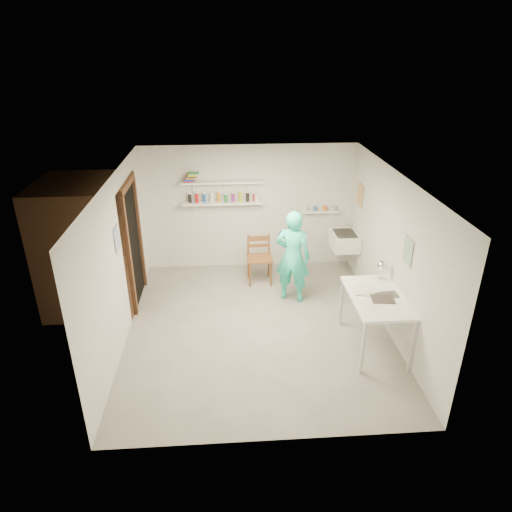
{
  "coord_description": "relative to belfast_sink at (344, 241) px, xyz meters",
  "views": [
    {
      "loc": [
        -0.46,
        -5.98,
        4.05
      ],
      "look_at": [
        0.0,
        0.4,
        1.05
      ],
      "focal_mm": 32.0,
      "sensor_mm": 36.0,
      "label": 1
    }
  ],
  "objects": [
    {
      "name": "shelf_upper",
      "position": [
        -2.25,
        0.43,
        1.05
      ],
      "size": [
        1.5,
        0.22,
        0.03
      ],
      "primitive_type": "cube",
      "color": "white",
      "rests_on": "wall_back"
    },
    {
      "name": "work_table",
      "position": [
        -0.11,
        -2.29,
        -0.28
      ],
      "size": [
        0.75,
        1.26,
        0.84
      ],
      "primitive_type": "cube",
      "color": "white",
      "rests_on": "ground"
    },
    {
      "name": "desk_lamp",
      "position": [
        0.1,
        -1.79,
        0.36
      ],
      "size": [
        0.16,
        0.16,
        0.16
      ],
      "primitive_type": "sphere",
      "color": "silver",
      "rests_on": "work_table"
    },
    {
      "name": "ledge_pots",
      "position": [
        -0.4,
        0.47,
        0.48
      ],
      "size": [
        0.48,
        0.07,
        0.09
      ],
      "color": "silver",
      "rests_on": "ledge_shelf"
    },
    {
      "name": "poster_left",
      "position": [
        -3.74,
        -1.65,
        0.85
      ],
      "size": [
        0.01,
        0.28,
        0.36
      ],
      "primitive_type": "cube",
      "color": "#334C7F",
      "rests_on": "wall_left"
    },
    {
      "name": "door_jamb_far",
      "position": [
        -3.72,
        -0.15,
        0.3
      ],
      "size": [
        0.06,
        0.1,
        2.0
      ],
      "primitive_type": "cube",
      "color": "brown",
      "rests_on": "ground"
    },
    {
      "name": "corridor_box",
      "position": [
        -4.45,
        -0.65,
        0.35
      ],
      "size": [
        1.4,
        1.5,
        2.1
      ],
      "primitive_type": "cube",
      "color": "brown",
      "rests_on": "ground"
    },
    {
      "name": "book_stack",
      "position": [
        -2.8,
        0.43,
        1.15
      ],
      "size": [
        0.28,
        0.14,
        0.17
      ],
      "color": "red",
      "rests_on": "shelf_upper"
    },
    {
      "name": "poster_right_b",
      "position": [
        0.24,
        -2.25,
        0.8
      ],
      "size": [
        0.01,
        0.3,
        0.38
      ],
      "primitive_type": "cube",
      "color": "#3F724C",
      "rests_on": "wall_right"
    },
    {
      "name": "ceiling",
      "position": [
        -1.75,
        -1.7,
        1.71
      ],
      "size": [
        4.0,
        4.5,
        0.02
      ],
      "primitive_type": "cube",
      "color": "silver",
      "rests_on": "wall_back"
    },
    {
      "name": "wall_back",
      "position": [
        -1.75,
        0.56,
        0.5
      ],
      "size": [
        4.0,
        0.02,
        2.4
      ],
      "primitive_type": "cube",
      "color": "silver",
      "rests_on": "ground"
    },
    {
      "name": "shelf_lower",
      "position": [
        -2.25,
        0.43,
        0.65
      ],
      "size": [
        1.5,
        0.22,
        0.03
      ],
      "primitive_type": "cube",
      "color": "white",
      "rests_on": "wall_back"
    },
    {
      "name": "poster_right_a",
      "position": [
        0.24,
        0.1,
        0.85
      ],
      "size": [
        0.01,
        0.34,
        0.42
      ],
      "primitive_type": "cube",
      "color": "#995933",
      "rests_on": "wall_right"
    },
    {
      "name": "wall_left",
      "position": [
        -3.76,
        -1.7,
        0.5
      ],
      "size": [
        0.02,
        4.5,
        2.4
      ],
      "primitive_type": "cube",
      "color": "silver",
      "rests_on": "ground"
    },
    {
      "name": "papers",
      "position": [
        -0.11,
        -2.29,
        0.15
      ],
      "size": [
        0.3,
        0.22,
        0.02
      ],
      "color": "silver",
      "rests_on": "work_table"
    },
    {
      "name": "door_jamb_near",
      "position": [
        -3.72,
        -1.15,
        0.3
      ],
      "size": [
        0.06,
        0.1,
        2.0
      ],
      "primitive_type": "cube",
      "color": "brown",
      "rests_on": "ground"
    },
    {
      "name": "spray_cans",
      "position": [
        -2.25,
        0.43,
        0.75
      ],
      "size": [
        1.32,
        0.06,
        0.17
      ],
      "color": "black",
      "rests_on": "shelf_lower"
    },
    {
      "name": "belfast_sink",
      "position": [
        0.0,
        0.0,
        0.0
      ],
      "size": [
        0.48,
        0.6,
        0.3
      ],
      "primitive_type": "cube",
      "color": "white",
      "rests_on": "wall_right"
    },
    {
      "name": "wooden_chair",
      "position": [
        -1.61,
        -0.19,
        -0.22
      ],
      "size": [
        0.46,
        0.44,
        0.95
      ],
      "primitive_type": "cube",
      "rotation": [
        0.0,
        0.0,
        0.03
      ],
      "color": "brown",
      "rests_on": "ground"
    },
    {
      "name": "floor",
      "position": [
        -1.75,
        -1.7,
        -0.71
      ],
      "size": [
        4.0,
        4.5,
        0.02
      ],
      "primitive_type": "cube",
      "color": "slate",
      "rests_on": "ground"
    },
    {
      "name": "wall_front",
      "position": [
        -1.75,
        -3.96,
        0.5
      ],
      "size": [
        4.0,
        0.02,
        2.4
      ],
      "primitive_type": "cube",
      "color": "silver",
      "rests_on": "ground"
    },
    {
      "name": "man",
      "position": [
        -1.1,
        -0.85,
        0.11
      ],
      "size": [
        0.69,
        0.58,
        1.62
      ],
      "primitive_type": "imported",
      "rotation": [
        0.0,
        0.0,
        2.77
      ],
      "color": "#2AD3B3",
      "rests_on": "ground"
    },
    {
      "name": "wall_clock",
      "position": [
        -1.18,
        -0.65,
        0.38
      ],
      "size": [
        0.28,
        0.14,
        0.29
      ],
      "primitive_type": "cylinder",
      "rotation": [
        1.57,
        0.0,
        -0.37
      ],
      "color": "#F5EFA7",
      "rests_on": "man"
    },
    {
      "name": "ledge_shelf",
      "position": [
        -0.4,
        0.47,
        0.42
      ],
      "size": [
        0.7,
        0.14,
        0.03
      ],
      "primitive_type": "cube",
      "color": "white",
      "rests_on": "wall_back"
    },
    {
      "name": "wall_right",
      "position": [
        0.26,
        -1.7,
        0.5
      ],
      "size": [
        0.02,
        4.5,
        2.4
      ],
      "primitive_type": "cube",
      "color": "silver",
      "rests_on": "ground"
    },
    {
      "name": "door_lintel",
      "position": [
        -3.72,
        -0.65,
        1.35
      ],
      "size": [
        0.06,
        1.05,
        0.1
      ],
      "primitive_type": "cube",
      "color": "brown",
      "rests_on": "wall_left"
    },
    {
      "name": "doorway_recess",
      "position": [
        -3.74,
        -0.65,
        0.3
      ],
      "size": [
        0.02,
        0.9,
        2.0
      ],
      "primitive_type": "cube",
      "color": "black",
      "rests_on": "wall_left"
    }
  ]
}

